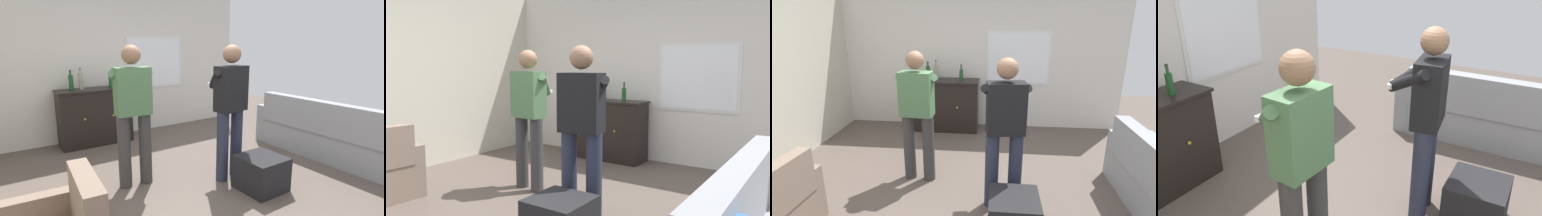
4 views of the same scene
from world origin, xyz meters
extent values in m
plane|color=brown|center=(0.00, 0.00, 0.00)|extent=(10.40, 10.40, 0.00)
cube|color=silver|center=(0.00, 2.66, 1.40)|extent=(5.20, 0.12, 2.80)
cube|color=silver|center=(0.69, 2.60, 1.32)|extent=(1.17, 0.02, 0.99)
cube|color=white|center=(0.69, 2.59, 1.32)|extent=(1.09, 0.03, 0.91)
cube|color=gray|center=(2.07, -0.35, 0.21)|extent=(0.55, 2.13, 0.42)
cube|color=gray|center=(1.86, -0.35, 0.65)|extent=(0.18, 2.13, 0.47)
cube|color=gray|center=(2.07, 0.79, 0.32)|extent=(0.55, 0.18, 0.64)
cube|color=beige|center=(1.99, 0.46, 0.60)|extent=(0.15, 0.40, 0.36)
cube|color=#7F6B5B|center=(-1.58, -0.81, 0.62)|extent=(0.18, 0.65, 0.45)
cube|color=black|center=(-0.61, 2.30, 0.46)|extent=(1.17, 0.44, 0.92)
cube|color=black|center=(-0.61, 2.30, 0.93)|extent=(1.21, 0.48, 0.03)
sphere|color=#B79338|center=(-0.85, 2.06, 0.50)|extent=(0.04, 0.04, 0.04)
sphere|color=#B79338|center=(-0.38, 2.06, 0.50)|extent=(0.04, 0.04, 0.04)
cylinder|color=gray|center=(-0.80, 2.33, 1.08)|extent=(0.07, 0.07, 0.27)
cylinder|color=gray|center=(-0.80, 2.33, 1.25)|extent=(0.02, 0.02, 0.07)
cylinder|color=#262626|center=(-0.80, 2.33, 1.29)|extent=(0.03, 0.03, 0.02)
cylinder|color=#1E4C23|center=(-0.95, 2.35, 1.07)|extent=(0.07, 0.07, 0.24)
cylinder|color=#1E4C23|center=(-0.95, 2.35, 1.22)|extent=(0.03, 0.03, 0.06)
cylinder|color=#262626|center=(-0.95, 2.35, 1.26)|extent=(0.04, 0.04, 0.02)
cylinder|color=#1E4C23|center=(-0.33, 2.26, 1.05)|extent=(0.07, 0.07, 0.21)
cylinder|color=#1E4C23|center=(-0.33, 2.26, 1.19)|extent=(0.03, 0.03, 0.07)
cylinder|color=#262626|center=(-0.33, 2.26, 1.23)|extent=(0.03, 0.03, 0.02)
cube|color=black|center=(0.49, -0.46, 0.20)|extent=(0.49, 0.49, 0.40)
cylinder|color=#383838|center=(-0.81, 0.49, 0.44)|extent=(0.15, 0.15, 0.88)
cylinder|color=#383838|center=(-0.55, 0.47, 0.44)|extent=(0.15, 0.15, 0.88)
cube|color=#4C754C|center=(-0.68, 0.48, 1.16)|extent=(0.42, 0.26, 0.55)
sphere|color=#8C664C|center=(-0.68, 0.48, 1.57)|extent=(0.22, 0.22, 0.22)
cylinder|color=#4C754C|center=(-0.78, 0.65, 1.27)|extent=(0.35, 0.39, 0.29)
cylinder|color=#4C754C|center=(-0.55, 0.63, 1.27)|extent=(0.30, 0.42, 0.29)
cube|color=white|center=(-0.65, 0.80, 1.18)|extent=(0.15, 0.05, 0.04)
cylinder|color=#282D42|center=(0.27, -0.02, 0.44)|extent=(0.15, 0.15, 0.88)
cylinder|color=#282D42|center=(0.53, 0.02, 0.44)|extent=(0.15, 0.15, 0.88)
cube|color=black|center=(0.40, 0.00, 1.16)|extent=(0.43, 0.27, 0.55)
sphere|color=#8C664C|center=(0.40, 0.00, 1.57)|extent=(0.22, 0.22, 0.22)
cylinder|color=black|center=(0.26, 0.15, 1.27)|extent=(0.29, 0.43, 0.29)
cylinder|color=black|center=(0.49, 0.18, 1.27)|extent=(0.36, 0.38, 0.29)
cube|color=white|center=(0.35, 0.32, 1.18)|extent=(0.15, 0.06, 0.04)
camera|label=1|loc=(-2.01, -2.72, 1.70)|focal=28.00mm
camera|label=2|loc=(2.29, -2.85, 1.50)|focal=35.00mm
camera|label=3|loc=(0.27, -2.99, 2.08)|focal=28.00mm
camera|label=4|loc=(-2.35, -0.83, 2.21)|focal=35.00mm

